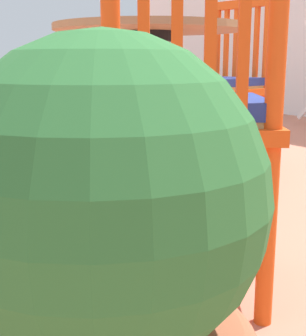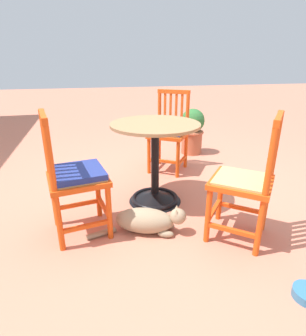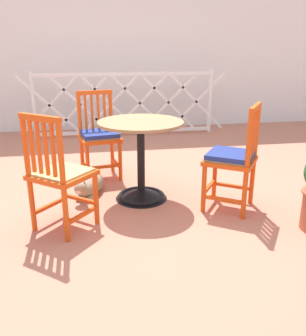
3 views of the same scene
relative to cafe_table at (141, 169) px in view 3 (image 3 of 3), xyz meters
name	(u,v)px [view 3 (image 3 of 3)]	position (x,y,z in m)	size (l,w,h in m)	color
ground_plane	(134,204)	(-0.08, -0.13, -0.28)	(24.00, 24.00, 0.00)	#C6755B
building_wall_backdrop	(108,43)	(-0.08, 3.24, 1.12)	(10.00, 0.20, 2.80)	white
lattice_fence_panel	(125,103)	(0.12, 2.58, 0.22)	(3.22, 0.06, 1.01)	white
cafe_table	(141,169)	(0.00, 0.00, 0.00)	(0.76, 0.76, 0.73)	black
orange_chair_at_corner	(60,176)	(-0.68, -0.48, 0.15)	(0.56, 0.56, 0.91)	#E04C14
orange_chair_near_fence	(233,159)	(0.74, -0.34, 0.16)	(0.56, 0.56, 0.91)	#E04C14
orange_chair_tucked_in	(99,137)	(-0.35, 0.67, 0.16)	(0.47, 0.47, 0.91)	#E04C14
tabby_cat	(89,186)	(-0.48, 0.16, -0.19)	(0.34, 0.74, 0.23)	#9E896B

